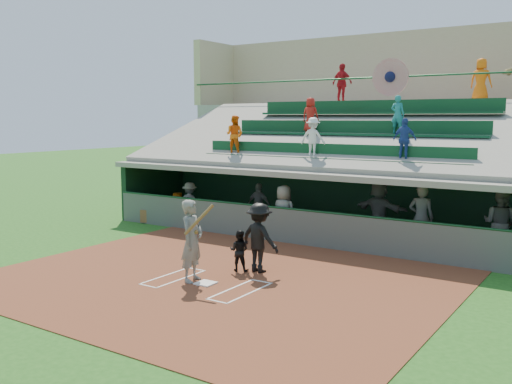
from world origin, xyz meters
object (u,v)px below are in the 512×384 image
Objects in this scene: catcher at (239,251)px; white_table at (177,210)px; home_plate at (206,283)px; batter_at_plate at (192,241)px; water_cooler at (177,198)px.

white_table is at bearing -55.77° from catcher.
home_plate is at bearing -47.31° from white_table.
catcher is 8.08m from white_table.
catcher reaches higher than home_plate.
catcher is (0.41, 1.40, -0.47)m from batter_at_plate.
white_table is (-6.43, 4.88, -0.19)m from catcher.
batter_at_plate is 8.66m from water_cooler.
white_table reaches higher than home_plate.
water_cooler is (-6.39, 6.29, 0.84)m from home_plate.
batter_at_plate is at bearing -49.15° from white_table.
batter_at_plate is (-0.41, 0.01, 0.99)m from home_plate.
water_cooler is at bearing -55.97° from catcher.
home_plate is 0.40× the size of catcher.
catcher reaches higher than white_table.
catcher is 2.99× the size of water_cooler.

